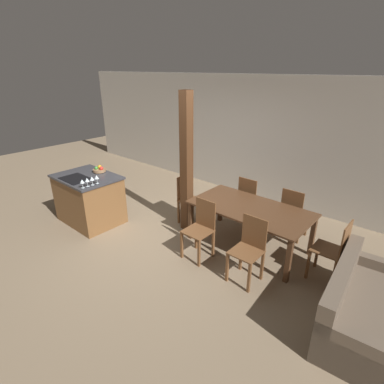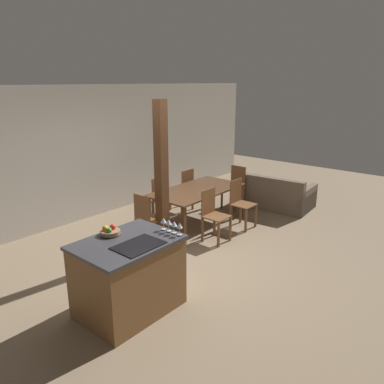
% 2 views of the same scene
% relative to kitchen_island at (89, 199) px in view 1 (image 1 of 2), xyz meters
% --- Properties ---
extents(ground_plane, '(16.00, 16.00, 0.00)m').
position_rel_kitchen_island_xyz_m(ground_plane, '(1.43, 0.50, -0.47)').
color(ground_plane, '#847056').
extents(wall_back, '(11.20, 0.08, 2.70)m').
position_rel_kitchen_island_xyz_m(wall_back, '(1.43, 3.25, 0.88)').
color(wall_back, beige).
rests_on(wall_back, ground_plane).
extents(kitchen_island, '(1.22, 0.90, 0.95)m').
position_rel_kitchen_island_xyz_m(kitchen_island, '(0.00, 0.00, 0.00)').
color(kitchen_island, brown).
rests_on(kitchen_island, ground_plane).
extents(fruit_bowl, '(0.25, 0.25, 0.11)m').
position_rel_kitchen_island_xyz_m(fruit_bowl, '(-0.01, 0.30, 0.52)').
color(fruit_bowl, '#99704C').
rests_on(fruit_bowl, kitchen_island).
extents(wine_glass_near, '(0.08, 0.08, 0.15)m').
position_rel_kitchen_island_xyz_m(wine_glass_near, '(0.53, -0.37, 0.59)').
color(wine_glass_near, silver).
rests_on(wine_glass_near, kitchen_island).
extents(wine_glass_middle, '(0.08, 0.08, 0.15)m').
position_rel_kitchen_island_xyz_m(wine_glass_middle, '(0.53, -0.28, 0.59)').
color(wine_glass_middle, silver).
rests_on(wine_glass_middle, kitchen_island).
extents(wine_glass_far, '(0.08, 0.08, 0.15)m').
position_rel_kitchen_island_xyz_m(wine_glass_far, '(0.53, -0.19, 0.59)').
color(wine_glass_far, silver).
rests_on(wine_glass_far, kitchen_island).
extents(wine_glass_end, '(0.08, 0.08, 0.15)m').
position_rel_kitchen_island_xyz_m(wine_glass_end, '(0.53, -0.10, 0.59)').
color(wine_glass_end, silver).
rests_on(wine_glass_end, kitchen_island).
extents(dining_table, '(1.94, 1.02, 0.73)m').
position_rel_kitchen_island_xyz_m(dining_table, '(2.82, 1.24, 0.17)').
color(dining_table, '#51331E').
rests_on(dining_table, ground_plane).
extents(dining_chair_near_left, '(0.40, 0.40, 0.94)m').
position_rel_kitchen_island_xyz_m(dining_chair_near_left, '(2.38, 0.50, 0.03)').
color(dining_chair_near_left, brown).
rests_on(dining_chair_near_left, ground_plane).
extents(dining_chair_near_right, '(0.40, 0.40, 0.94)m').
position_rel_kitchen_island_xyz_m(dining_chair_near_right, '(3.26, 0.50, 0.03)').
color(dining_chair_near_right, brown).
rests_on(dining_chair_near_right, ground_plane).
extents(dining_chair_far_left, '(0.40, 0.40, 0.94)m').
position_rel_kitchen_island_xyz_m(dining_chair_far_left, '(2.38, 1.97, 0.03)').
color(dining_chair_far_left, brown).
rests_on(dining_chair_far_left, ground_plane).
extents(dining_chair_far_right, '(0.40, 0.40, 0.94)m').
position_rel_kitchen_island_xyz_m(dining_chair_far_right, '(3.26, 1.97, 0.03)').
color(dining_chair_far_right, brown).
rests_on(dining_chair_far_right, ground_plane).
extents(dining_chair_head_end, '(0.40, 0.40, 0.94)m').
position_rel_kitchen_island_xyz_m(dining_chair_head_end, '(1.48, 1.24, 0.03)').
color(dining_chair_head_end, brown).
rests_on(dining_chair_head_end, ground_plane).
extents(dining_chair_foot_end, '(0.40, 0.40, 0.94)m').
position_rel_kitchen_island_xyz_m(dining_chair_foot_end, '(4.16, 1.24, 0.03)').
color(dining_chair_foot_end, brown).
rests_on(dining_chair_foot_end, ground_plane).
extents(couch, '(1.08, 1.68, 0.76)m').
position_rel_kitchen_island_xyz_m(couch, '(4.81, 0.59, -0.22)').
color(couch, brown).
rests_on(couch, ground_plane).
extents(timber_post, '(0.17, 0.17, 2.50)m').
position_rel_kitchen_island_xyz_m(timber_post, '(1.63, 1.02, 0.78)').
color(timber_post, '#4C2D19').
rests_on(timber_post, ground_plane).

